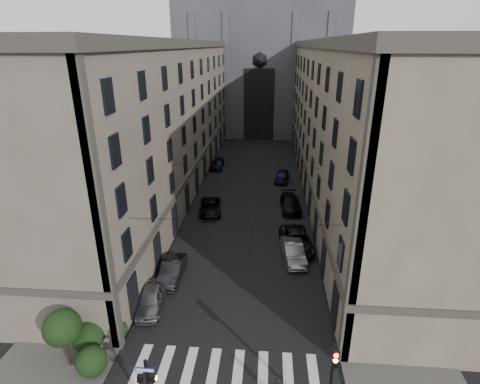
% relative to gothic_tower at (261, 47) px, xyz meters
% --- Properties ---
extents(sidewalk_left, '(7.00, 80.00, 0.15)m').
position_rel_gothic_tower_xyz_m(sidewalk_left, '(-10.50, -38.96, -17.72)').
color(sidewalk_left, '#383533').
rests_on(sidewalk_left, ground).
extents(sidewalk_right, '(7.00, 80.00, 0.15)m').
position_rel_gothic_tower_xyz_m(sidewalk_right, '(10.50, -38.96, -17.72)').
color(sidewalk_right, '#383533').
rests_on(sidewalk_right, ground).
extents(zebra_crossing, '(11.00, 3.20, 0.01)m').
position_rel_gothic_tower_xyz_m(zebra_crossing, '(0.00, -69.96, -17.79)').
color(zebra_crossing, beige).
rests_on(zebra_crossing, ground).
extents(building_left, '(13.60, 60.60, 18.85)m').
position_rel_gothic_tower_xyz_m(building_left, '(-13.44, -38.96, -8.45)').
color(building_left, '#534C40').
rests_on(building_left, ground).
extents(building_right, '(13.60, 60.60, 18.85)m').
position_rel_gothic_tower_xyz_m(building_right, '(13.44, -38.96, -8.45)').
color(building_right, brown).
rests_on(building_right, ground).
extents(gothic_tower, '(35.00, 23.00, 58.00)m').
position_rel_gothic_tower_xyz_m(gothic_tower, '(0.00, 0.00, 0.00)').
color(gothic_tower, '#2D2D33').
rests_on(gothic_tower, ground).
extents(traffic_light_right, '(0.34, 0.50, 5.20)m').
position_rel_gothic_tower_xyz_m(traffic_light_right, '(5.60, -73.04, -14.51)').
color(traffic_light_right, black).
rests_on(traffic_light_right, ground).
extents(shrub_cluster, '(3.90, 4.40, 3.90)m').
position_rel_gothic_tower_xyz_m(shrub_cluster, '(-8.72, -69.95, -16.00)').
color(shrub_cluster, black).
rests_on(shrub_cluster, sidewalk_left).
extents(tram_wires, '(14.00, 60.00, 0.43)m').
position_rel_gothic_tower_xyz_m(tram_wires, '(0.00, -39.33, -10.55)').
color(tram_wires, black).
rests_on(tram_wires, ground).
extents(car_left_near, '(2.29, 4.64, 1.52)m').
position_rel_gothic_tower_xyz_m(car_left_near, '(-6.20, -64.70, -17.04)').
color(car_left_near, slate).
rests_on(car_left_near, ground).
extents(car_left_midnear, '(1.64, 4.69, 1.55)m').
position_rel_gothic_tower_xyz_m(car_left_midnear, '(-5.55, -60.90, -17.03)').
color(car_left_midnear, black).
rests_on(car_left_midnear, ground).
extents(car_left_midfar, '(3.06, 5.45, 1.44)m').
position_rel_gothic_tower_xyz_m(car_left_midfar, '(-4.35, -47.65, -17.08)').
color(car_left_midfar, black).
rests_on(car_left_midfar, ground).
extents(car_left_far, '(1.95, 4.76, 1.38)m').
position_rel_gothic_tower_xyz_m(car_left_far, '(-5.86, -30.80, -17.11)').
color(car_left_far, black).
rests_on(car_left_far, ground).
extents(car_right_near, '(2.34, 5.06, 1.60)m').
position_rel_gothic_tower_xyz_m(car_right_near, '(4.70, -57.13, -17.00)').
color(car_right_near, slate).
rests_on(car_right_near, ground).
extents(car_right_midnear, '(3.44, 6.14, 1.62)m').
position_rel_gothic_tower_xyz_m(car_right_midnear, '(5.13, -54.94, -16.99)').
color(car_right_midnear, black).
rests_on(car_right_midnear, ground).
extents(car_right_midfar, '(2.59, 5.62, 1.59)m').
position_rel_gothic_tower_xyz_m(car_right_midfar, '(4.95, -45.99, -17.00)').
color(car_right_midfar, black).
rests_on(car_right_midfar, ground).
extents(car_right_far, '(2.39, 4.65, 1.52)m').
position_rel_gothic_tower_xyz_m(car_right_far, '(4.20, -36.11, -17.04)').
color(car_right_far, black).
rests_on(car_right_far, ground).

